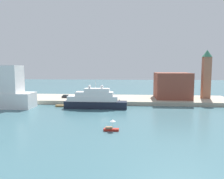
{
  "coord_description": "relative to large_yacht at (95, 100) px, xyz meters",
  "views": [
    {
      "loc": [
        8.85,
        -74.04,
        16.35
      ],
      "look_at": [
        2.18,
        6.0,
        7.87
      ],
      "focal_mm": 34.7,
      "sensor_mm": 36.0,
      "label": 1
    }
  ],
  "objects": [
    {
      "name": "large_yacht",
      "position": [
        0.0,
        0.0,
        0.0
      ],
      "size": [
        24.52,
        4.85,
        10.84
      ],
      "color": "black",
      "rests_on": "ground"
    },
    {
      "name": "small_motorboat",
      "position": [
        9.07,
        -29.7,
        -2.23
      ],
      "size": [
        3.9,
        1.51,
        2.97
      ],
      "color": "#B22319",
      "rests_on": "ground"
    },
    {
      "name": "ground",
      "position": [
        4.9,
        -9.48,
        -3.18
      ],
      "size": [
        400.0,
        400.0,
        0.0
      ],
      "primitive_type": "plane",
      "color": "#3D6670"
    },
    {
      "name": "person_figure",
      "position": [
        -11.17,
        15.64,
        -0.71
      ],
      "size": [
        0.36,
        0.36,
        1.71
      ],
      "color": "#4C4C4C",
      "rests_on": "quay_dock"
    },
    {
      "name": "mooring_bollard",
      "position": [
        9.24,
        7.88,
        -1.19
      ],
      "size": [
        0.38,
        0.38,
        0.63
      ],
      "primitive_type": "cylinder",
      "color": "black",
      "rests_on": "quay_dock"
    },
    {
      "name": "harbor_building",
      "position": [
        33.43,
        19.1,
        4.43
      ],
      "size": [
        15.62,
        15.57,
        11.86
      ],
      "primitive_type": "cube",
      "color": "brown",
      "rests_on": "quay_dock"
    },
    {
      "name": "quay_dock",
      "position": [
        4.9,
        18.11,
        -2.34
      ],
      "size": [
        110.0,
        23.18,
        1.68
      ],
      "primitive_type": "cube",
      "color": "#ADA38E",
      "rests_on": "ground"
    },
    {
      "name": "bell_tower",
      "position": [
        48.95,
        19.92,
        10.53
      ],
      "size": [
        4.51,
        4.51,
        22.34
      ],
      "color": "#9E664C",
      "rests_on": "quay_dock"
    },
    {
      "name": "parked_car",
      "position": [
        -16.43,
        15.93,
        -0.88
      ],
      "size": [
        3.9,
        1.7,
        1.42
      ],
      "color": "black",
      "rests_on": "quay_dock"
    },
    {
      "name": "work_barge",
      "position": [
        -13.44,
        2.05,
        -2.83
      ],
      "size": [
        6.2,
        1.82,
        0.71
      ],
      "primitive_type": "cube",
      "color": "olive",
      "rests_on": "ground"
    }
  ]
}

